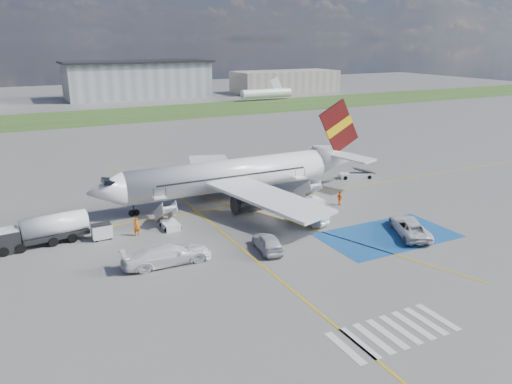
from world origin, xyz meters
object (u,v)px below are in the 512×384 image
fuel_tanker (44,233)px  gpu_cart (102,232)px  airliner (240,174)px  belt_loader (356,176)px  van_white_a (410,224)px  van_white_b (167,252)px  car_silver_a (268,242)px  car_silver_b (308,217)px

fuel_tanker → gpu_cart: 5.51m
airliner → belt_loader: size_ratio=6.91×
gpu_cart → van_white_a: size_ratio=0.35×
gpu_cart → belt_loader: 38.34m
fuel_tanker → van_white_b: bearing=-52.2°
belt_loader → car_silver_a: car_silver_a is taller
airliner → van_white_b: (-13.98, -14.13, -2.19)m
belt_loader → van_white_a: (-8.85, -20.11, 0.71)m
gpu_cart → car_silver_a: bearing=-38.7°
fuel_tanker → van_white_a: size_ratio=1.50×
van_white_a → gpu_cart: bearing=1.2°
gpu_cart → car_silver_b: 21.97m
van_white_b → car_silver_a: bearing=-97.8°
airliner → gpu_cart: (-18.13, -5.41, -2.65)m
car_silver_a → gpu_cart: bearing=-27.5°
car_silver_a → van_white_b: bearing=0.3°
van_white_b → car_silver_b: bearing=-79.1°
gpu_cart → belt_loader: bearing=8.4°
car_silver_a → van_white_a: 15.51m
fuel_tanker → car_silver_a: (19.00, -11.51, -0.38)m
car_silver_b → van_white_a: van_white_a is taller
belt_loader → airliner: bearing=-154.9°
belt_loader → fuel_tanker: bearing=-151.7°
airliner → belt_loader: airliner is taller
airliner → car_silver_b: size_ratio=7.78×
gpu_cart → belt_loader: size_ratio=0.38×
car_silver_b → van_white_b: size_ratio=0.77×
car_silver_b → car_silver_a: bearing=12.0°
gpu_cart → car_silver_a: 17.07m
car_silver_a → fuel_tanker: bearing=-21.9°
belt_loader → van_white_a: 21.98m
fuel_tanker → car_silver_a: size_ratio=1.75×
gpu_cart → car_silver_b: bearing=-17.2°
fuel_tanker → van_white_b: (9.49, -9.99, -0.03)m
fuel_tanker → gpu_cart: (5.34, -1.28, -0.48)m
fuel_tanker → car_silver_b: (26.52, -7.08, -0.45)m
fuel_tanker → car_silver_b: bearing=-20.7°
gpu_cart → car_silver_a: (13.66, -10.23, 0.11)m
belt_loader → car_silver_a: bearing=-123.7°
car_silver_b → van_white_b: 17.29m
fuel_tanker → van_white_a: (34.21, -14.56, -0.13)m
fuel_tanker → van_white_a: fuel_tanker is taller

